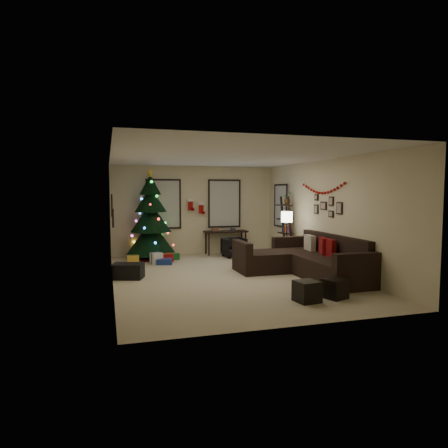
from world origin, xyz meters
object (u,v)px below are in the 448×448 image
(christmas_tree, at_px, (151,221))
(desk, at_px, (226,233))
(sofa, at_px, (305,262))
(bookshelf, at_px, (286,229))
(desk_chair, at_px, (234,247))

(christmas_tree, relative_size, desk, 1.97)
(christmas_tree, height_order, sofa, christmas_tree)
(christmas_tree, xyz_separation_m, desk, (2.31, 0.20, -0.45))
(desk, bearing_deg, bookshelf, -45.76)
(sofa, distance_m, desk_chair, 2.99)
(sofa, distance_m, bookshelf, 2.25)
(desk, distance_m, bookshelf, 1.99)
(christmas_tree, xyz_separation_m, bookshelf, (3.68, -1.21, -0.22))
(desk_chair, bearing_deg, sofa, -79.50)
(bookshelf, bearing_deg, christmas_tree, 161.79)
(sofa, bearing_deg, desk, 103.92)
(sofa, bearing_deg, desk_chair, 105.81)
(christmas_tree, bearing_deg, bookshelf, -18.21)
(christmas_tree, distance_m, desk, 2.36)
(desk, xyz_separation_m, bookshelf, (1.38, -1.41, 0.23))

